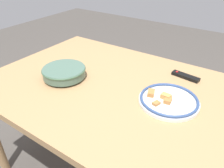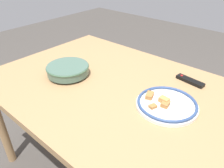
# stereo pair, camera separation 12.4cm
# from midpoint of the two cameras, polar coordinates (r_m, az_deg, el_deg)

# --- Properties ---
(dining_table) EXTENTS (1.57, 1.06, 0.78)m
(dining_table) POSITION_cam_midpoint_polar(r_m,az_deg,el_deg) (1.32, 3.97, -3.54)
(dining_table) COLOR tan
(dining_table) RESTS_ON ground_plane
(noodle_bowl) EXTENTS (0.27, 0.27, 0.07)m
(noodle_bowl) POSITION_cam_midpoint_polar(r_m,az_deg,el_deg) (1.39, -8.98, 3.73)
(noodle_bowl) COLOR #4C6B5B
(noodle_bowl) RESTS_ON dining_table
(food_plate) EXTENTS (0.31, 0.31, 0.04)m
(food_plate) POSITION_cam_midpoint_polar(r_m,az_deg,el_deg) (1.16, 17.04, -5.13)
(food_plate) COLOR white
(food_plate) RESTS_ON dining_table
(tv_remote) EXTENTS (0.18, 0.07, 0.02)m
(tv_remote) POSITION_cam_midpoint_polar(r_m,az_deg,el_deg) (1.42, 22.11, 0.71)
(tv_remote) COLOR black
(tv_remote) RESTS_ON dining_table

